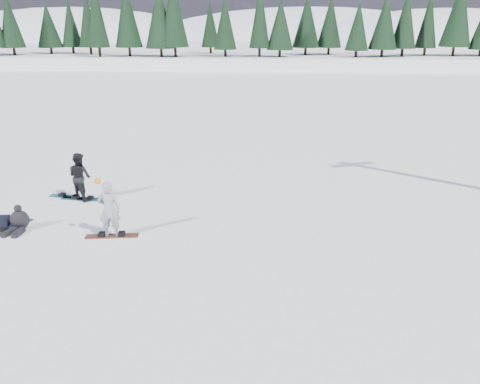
# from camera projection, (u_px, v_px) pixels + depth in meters

# --- Properties ---
(ground) EXTENTS (420.00, 420.00, 0.00)m
(ground) POSITION_uv_depth(u_px,v_px,m) (154.00, 232.00, 13.75)
(ground) COLOR white
(ground) RESTS_ON ground
(alpine_backdrop) EXTENTS (412.50, 227.00, 53.20)m
(alpine_backdrop) POSITION_uv_depth(u_px,v_px,m) (232.00, 72.00, 196.62)
(alpine_backdrop) COLOR white
(alpine_backdrop) RESTS_ON ground
(snowboarder_woman) EXTENTS (0.65, 0.46, 1.82)m
(snowboarder_woman) POSITION_uv_depth(u_px,v_px,m) (109.00, 209.00, 13.19)
(snowboarder_woman) COLOR #A5A6AB
(snowboarder_woman) RESTS_ON ground
(snowboarder_man) EXTENTS (1.02, 0.94, 1.68)m
(snowboarder_man) POSITION_uv_depth(u_px,v_px,m) (80.00, 177.00, 16.02)
(snowboarder_man) COLOR black
(snowboarder_man) RESTS_ON ground
(seated_rider) EXTENTS (0.63, 0.96, 0.77)m
(seated_rider) POSITION_uv_depth(u_px,v_px,m) (19.00, 220.00, 13.84)
(seated_rider) COLOR black
(seated_rider) RESTS_ON ground
(gear_bag) EXTENTS (0.49, 0.36, 0.30)m
(gear_bag) POSITION_uv_depth(u_px,v_px,m) (1.00, 221.00, 14.16)
(gear_bag) COLOR black
(gear_bag) RESTS_ON ground
(snowboard_woman) EXTENTS (1.52, 0.46, 0.03)m
(snowboard_woman) POSITION_uv_depth(u_px,v_px,m) (112.00, 236.00, 13.48)
(snowboard_woman) COLOR maroon
(snowboard_woman) RESTS_ON ground
(snowboard_man) EXTENTS (1.52, 0.40, 0.03)m
(snowboard_man) POSITION_uv_depth(u_px,v_px,m) (83.00, 199.00, 16.31)
(snowboard_man) COLOR navy
(snowboard_man) RESTS_ON ground
(snowboard_loose_c) EXTENTS (1.53, 0.60, 0.03)m
(snowboard_loose_c) POSITION_uv_depth(u_px,v_px,m) (69.00, 197.00, 16.47)
(snowboard_loose_c) COLOR teal
(snowboard_loose_c) RESTS_ON ground
(snowboard_loose_a) EXTENTS (0.73, 1.51, 0.03)m
(snowboard_loose_a) POSITION_uv_depth(u_px,v_px,m) (11.00, 228.00, 14.01)
(snowboard_loose_a) COLOR navy
(snowboard_loose_a) RESTS_ON ground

